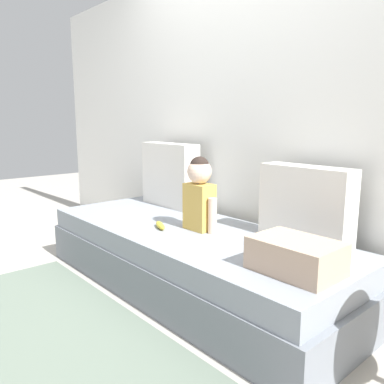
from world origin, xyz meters
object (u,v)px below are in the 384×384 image
(toddler, at_px, (199,192))
(folded_blanket, at_px, (296,256))
(couch, at_px, (189,258))
(throw_pillow_right, at_px, (306,204))
(throw_pillow_left, at_px, (170,175))
(banana, at_px, (160,225))

(toddler, xyz_separation_m, folded_blanket, (0.84, -0.15, -0.17))
(couch, relative_size, folded_blanket, 5.86)
(throw_pillow_right, bearing_deg, toddler, -152.67)
(throw_pillow_left, bearing_deg, folded_blanket, -16.53)
(throw_pillow_right, xyz_separation_m, toddler, (-0.59, -0.31, 0.02))
(folded_blanket, bearing_deg, toddler, 169.79)
(couch, distance_m, throw_pillow_right, 0.85)
(couch, xyz_separation_m, toddler, (0.05, 0.04, 0.45))
(couch, distance_m, throw_pillow_left, 0.87)
(couch, height_order, throw_pillow_right, throw_pillow_right)
(toddler, bearing_deg, couch, -143.72)
(throw_pillow_right, relative_size, toddler, 1.17)
(throw_pillow_left, relative_size, toddler, 1.19)
(throw_pillow_right, relative_size, folded_blanket, 1.40)
(banana, bearing_deg, folded_blanket, 1.62)
(throw_pillow_right, bearing_deg, throw_pillow_left, 180.00)
(throw_pillow_right, relative_size, banana, 3.30)
(throw_pillow_left, distance_m, folded_blanket, 1.61)
(folded_blanket, bearing_deg, banana, -178.38)
(toddler, bearing_deg, folded_blanket, -10.21)
(toddler, relative_size, folded_blanket, 1.20)
(throw_pillow_left, bearing_deg, throw_pillow_right, 0.00)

